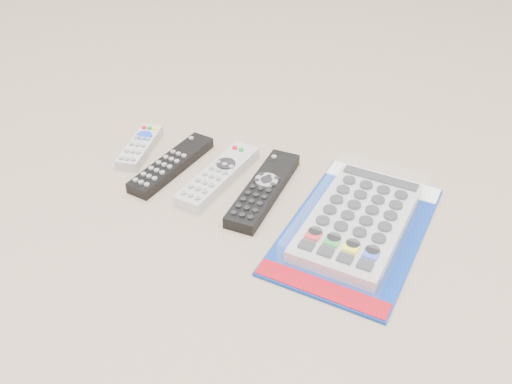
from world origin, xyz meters
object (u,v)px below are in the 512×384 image
at_px(remote_slim_black, 171,164).
at_px(jumbo_remote_packaged, 358,219).
at_px(remote_small_grey, 140,147).
at_px(remote_silver_dvd, 218,175).
at_px(remote_large_black, 264,189).

bearing_deg(remote_slim_black, jumbo_remote_packaged, 3.61).
distance_m(remote_small_grey, remote_silver_dvd, 0.17).
bearing_deg(remote_small_grey, remote_slim_black, -29.49).
bearing_deg(remote_small_grey, remote_large_black, -17.81).
bearing_deg(jumbo_remote_packaged, remote_small_grey, 176.60).
bearing_deg(remote_silver_dvd, remote_small_grey, 178.32).
relative_size(remote_silver_dvd, jumbo_remote_packaged, 0.60).
distance_m(remote_silver_dvd, remote_large_black, 0.08).
height_order(remote_silver_dvd, remote_large_black, same).
height_order(remote_slim_black, remote_large_black, same).
distance_m(remote_small_grey, remote_slim_black, 0.08).
height_order(remote_large_black, jumbo_remote_packaged, jumbo_remote_packaged).
xyz_separation_m(remote_silver_dvd, jumbo_remote_packaged, (0.24, -0.04, 0.01)).
height_order(remote_slim_black, remote_silver_dvd, same).
distance_m(remote_silver_dvd, jumbo_remote_packaged, 0.25).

